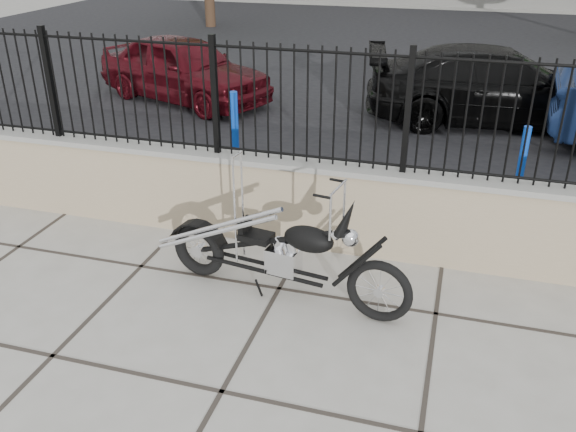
% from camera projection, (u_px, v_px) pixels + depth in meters
% --- Properties ---
extents(ground_plane, '(90.00, 90.00, 0.00)m').
position_uv_depth(ground_plane, '(222.00, 392.00, 4.65)').
color(ground_plane, '#99968E').
rests_on(ground_plane, ground).
extents(parking_lot, '(30.00, 30.00, 0.00)m').
position_uv_depth(parking_lot, '(406.00, 61.00, 15.42)').
color(parking_lot, black).
rests_on(parking_lot, ground).
extents(retaining_wall, '(14.00, 0.36, 0.96)m').
position_uv_depth(retaining_wall, '(306.00, 203.00, 6.59)').
color(retaining_wall, gray).
rests_on(retaining_wall, ground_plane).
extents(iron_fence, '(14.00, 0.08, 1.20)m').
position_uv_depth(iron_fence, '(307.00, 105.00, 6.12)').
color(iron_fence, black).
rests_on(iron_fence, retaining_wall).
extents(chopper_motorcycle, '(2.37, 0.76, 1.40)m').
position_uv_depth(chopper_motorcycle, '(279.00, 230.00, 5.55)').
color(chopper_motorcycle, black).
rests_on(chopper_motorcycle, ground_plane).
extents(car_red, '(4.00, 2.75, 1.26)m').
position_uv_depth(car_red, '(184.00, 68.00, 11.80)').
color(car_red, '#470A11').
rests_on(car_red, parking_lot).
extents(car_black, '(4.71, 2.54, 1.30)m').
position_uv_depth(car_black, '(497.00, 86.00, 10.50)').
color(car_black, black).
rests_on(car_black, parking_lot).
extents(bollard_a, '(0.15, 0.15, 1.00)m').
position_uv_depth(bollard_a, '(234.00, 125.00, 9.01)').
color(bollard_a, blue).
rests_on(bollard_a, ground_plane).
extents(bollard_b, '(0.13, 0.13, 0.86)m').
position_uv_depth(bollard_b, '(523.00, 158.00, 7.96)').
color(bollard_b, '#0D21C3').
rests_on(bollard_b, ground_plane).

